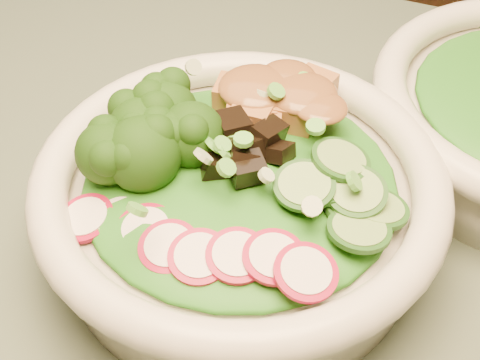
% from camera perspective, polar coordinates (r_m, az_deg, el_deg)
% --- Properties ---
extents(salad_bowl, '(0.28, 0.28, 0.08)m').
position_cam_1_polar(salad_bowl, '(0.46, 0.00, -1.80)').
color(salad_bowl, silver).
rests_on(salad_bowl, dining_table).
extents(lettuce_bed, '(0.21, 0.21, 0.02)m').
position_cam_1_polar(lettuce_bed, '(0.44, 0.00, 0.09)').
color(lettuce_bed, '#1E6C16').
rests_on(lettuce_bed, salad_bowl).
extents(broccoli_florets, '(0.09, 0.08, 0.05)m').
position_cam_1_polar(broccoli_florets, '(0.45, -7.82, 3.43)').
color(broccoli_florets, black).
rests_on(broccoli_florets, salad_bowl).
extents(radish_slices, '(0.12, 0.05, 0.02)m').
position_cam_1_polar(radish_slices, '(0.40, -3.09, -6.09)').
color(radish_slices, maroon).
rests_on(radish_slices, salad_bowl).
extents(cucumber_slices, '(0.08, 0.08, 0.04)m').
position_cam_1_polar(cucumber_slices, '(0.42, 8.53, -1.06)').
color(cucumber_slices, '#94B966').
rests_on(cucumber_slices, salad_bowl).
extents(mushroom_heap, '(0.08, 0.08, 0.04)m').
position_cam_1_polar(mushroom_heap, '(0.44, 0.57, 2.52)').
color(mushroom_heap, black).
rests_on(mushroom_heap, salad_bowl).
extents(tofu_cubes, '(0.10, 0.07, 0.04)m').
position_cam_1_polar(tofu_cubes, '(0.48, 2.94, 6.22)').
color(tofu_cubes, '#A16135').
rests_on(tofu_cubes, salad_bowl).
extents(peanut_sauce, '(0.07, 0.06, 0.02)m').
position_cam_1_polar(peanut_sauce, '(0.47, 3.00, 7.50)').
color(peanut_sauce, brown).
rests_on(peanut_sauce, tofu_cubes).
extents(scallion_garnish, '(0.20, 0.20, 0.02)m').
position_cam_1_polar(scallion_garnish, '(0.43, 0.00, 2.49)').
color(scallion_garnish, '#5CB13E').
rests_on(scallion_garnish, salad_bowl).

